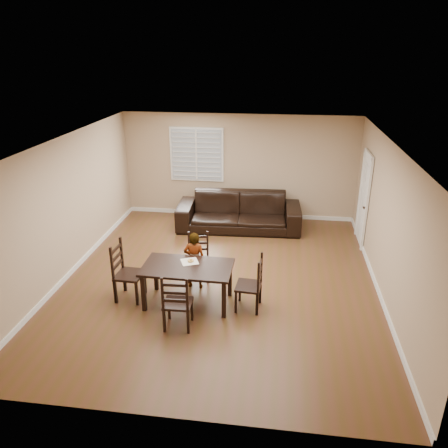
{
  "coord_description": "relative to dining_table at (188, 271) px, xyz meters",
  "views": [
    {
      "loc": [
        1.1,
        -7.45,
        4.26
      ],
      "look_at": [
        0.03,
        0.43,
        1.0
      ],
      "focal_mm": 35.0,
      "sensor_mm": 36.0,
      "label": 1
    }
  ],
  "objects": [
    {
      "name": "sofa",
      "position": [
        0.53,
        3.54,
        -0.2
      ],
      "size": [
        3.07,
        1.32,
        0.88
      ],
      "primitive_type": "imported",
      "rotation": [
        0.0,
        0.0,
        0.05
      ],
      "color": "black",
      "rests_on": "ground"
    },
    {
      "name": "chair_near",
      "position": [
        -0.0,
        0.98,
        -0.21
      ],
      "size": [
        0.47,
        0.45,
        0.93
      ],
      "rotation": [
        0.0,
        0.0,
        0.15
      ],
      "color": "black",
      "rests_on": "ground"
    },
    {
      "name": "chair_right",
      "position": [
        1.19,
        -0.03,
        -0.18
      ],
      "size": [
        0.45,
        0.48,
        1.0
      ],
      "rotation": [
        0.0,
        0.0,
        -1.64
      ],
      "color": "black",
      "rests_on": "ground"
    },
    {
      "name": "chair_far",
      "position": [
        -0.01,
        -0.83,
        -0.19
      ],
      "size": [
        0.46,
        0.43,
        0.99
      ],
      "rotation": [
        0.0,
        0.0,
        3.18
      ],
      "color": "black",
      "rests_on": "ground"
    },
    {
      "name": "napkin",
      "position": [
        0.0,
        0.17,
        0.09
      ],
      "size": [
        0.37,
        0.37,
        0.0
      ],
      "primitive_type": "cube",
      "rotation": [
        0.0,
        0.0,
        0.4
      ],
      "color": "beige",
      "rests_on": "dining_table"
    },
    {
      "name": "donut",
      "position": [
        0.02,
        0.17,
        0.11
      ],
      "size": [
        0.11,
        0.11,
        0.04
      ],
      "color": "#BF9044",
      "rests_on": "napkin"
    },
    {
      "name": "child",
      "position": [
        0.01,
        0.56,
        -0.08
      ],
      "size": [
        0.41,
        0.27,
        1.12
      ],
      "primitive_type": "imported",
      "rotation": [
        0.0,
        0.0,
        3.12
      ],
      "color": "gray",
      "rests_on": "ground"
    },
    {
      "name": "room",
      "position": [
        0.47,
        1.08,
        1.17
      ],
      "size": [
        6.04,
        7.04,
        2.72
      ],
      "color": "tan",
      "rests_on": "ground"
    },
    {
      "name": "dining_table",
      "position": [
        0.0,
        0.0,
        0.0
      ],
      "size": [
        1.57,
        0.9,
        0.73
      ],
      "rotation": [
        0.0,
        0.0,
        -0.02
      ],
      "color": "black",
      "rests_on": "ground"
    },
    {
      "name": "ground",
      "position": [
        0.43,
        0.9,
        -0.64
      ],
      "size": [
        7.0,
        7.0,
        0.0
      ],
      "primitive_type": "plane",
      "color": "#56311D",
      "rests_on": "ground"
    },
    {
      "name": "chair_left",
      "position": [
        -1.2,
        0.03,
        -0.14
      ],
      "size": [
        0.48,
        0.51,
        1.09
      ],
      "rotation": [
        0.0,
        0.0,
        1.53
      ],
      "color": "black",
      "rests_on": "ground"
    }
  ]
}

